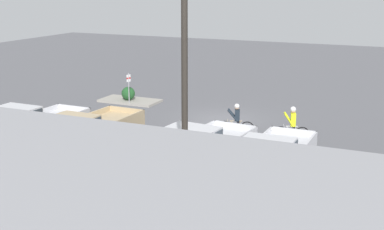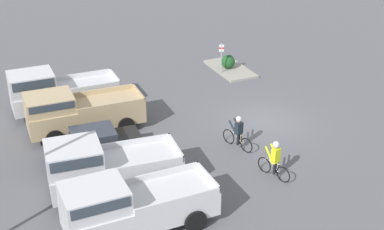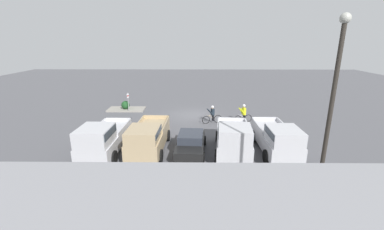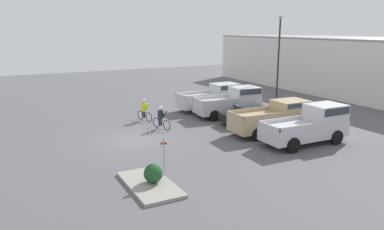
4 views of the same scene
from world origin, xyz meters
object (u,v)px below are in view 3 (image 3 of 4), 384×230
(pickup_truck_2, at_px, (148,137))
(cyclist_0, at_px, (212,114))
(shrub, at_px, (126,105))
(pickup_truck_1, at_px, (233,138))
(lamppost, at_px, (330,115))
(pickup_truck_0, at_px, (277,138))
(pickup_truck_3, at_px, (103,139))
(fire_lane_sign, at_px, (128,100))
(sedan_0, at_px, (191,143))
(cyclist_1, at_px, (243,113))

(pickup_truck_2, bearing_deg, cyclist_0, -125.95)
(pickup_truck_2, xyz_separation_m, shrub, (4.29, -10.62, -0.55))
(pickup_truck_1, distance_m, shrub, 14.71)
(pickup_truck_2, relative_size, lamppost, 0.70)
(pickup_truck_0, relative_size, pickup_truck_2, 0.98)
(pickup_truck_1, distance_m, lamppost, 7.77)
(pickup_truck_1, distance_m, cyclist_0, 6.77)
(pickup_truck_3, xyz_separation_m, lamppost, (-10.72, 6.30, 3.47))
(pickup_truck_2, bearing_deg, pickup_truck_1, 177.05)
(fire_lane_sign, bearing_deg, lamppost, 125.04)
(pickup_truck_0, height_order, sedan_0, pickup_truck_0)
(fire_lane_sign, height_order, lamppost, lamppost)
(sedan_0, bearing_deg, fire_lane_sign, -56.11)
(cyclist_1, relative_size, lamppost, 0.21)
(pickup_truck_1, bearing_deg, pickup_truck_0, -177.93)
(pickup_truck_0, bearing_deg, shrub, -40.38)
(pickup_truck_2, distance_m, fire_lane_sign, 10.55)
(sedan_0, bearing_deg, pickup_truck_2, 1.15)
(pickup_truck_2, xyz_separation_m, lamppost, (-7.93, 6.82, 3.55))
(pickup_truck_1, bearing_deg, pickup_truck_3, 1.59)
(sedan_0, height_order, cyclist_1, cyclist_1)
(pickup_truck_0, height_order, lamppost, lamppost)
(pickup_truck_0, distance_m, pickup_truck_3, 11.22)
(cyclist_0, xyz_separation_m, lamppost, (-3.28, 13.23, 3.85))
(pickup_truck_1, height_order, cyclist_0, pickup_truck_1)
(fire_lane_sign, xyz_separation_m, lamppost, (-11.70, 16.68, 3.42))
(pickup_truck_1, height_order, pickup_truck_2, pickup_truck_1)
(shrub, bearing_deg, cyclist_0, 154.76)
(cyclist_0, bearing_deg, cyclist_1, -176.10)
(pickup_truck_2, height_order, pickup_truck_3, pickup_truck_3)
(cyclist_1, bearing_deg, pickup_truck_3, 34.70)
(pickup_truck_0, distance_m, cyclist_0, 7.60)
(cyclist_1, xyz_separation_m, fire_lane_sign, (11.25, -3.26, 0.36))
(pickup_truck_2, relative_size, fire_lane_sign, 2.73)
(pickup_truck_1, relative_size, cyclist_1, 3.14)
(sedan_0, distance_m, pickup_truck_3, 5.66)
(fire_lane_sign, height_order, shrub, fire_lane_sign)
(sedan_0, height_order, fire_lane_sign, fire_lane_sign)
(cyclist_0, height_order, lamppost, lamppost)
(lamppost, bearing_deg, pickup_truck_1, -70.13)
(sedan_0, xyz_separation_m, shrub, (7.10, -10.56, -0.13))
(pickup_truck_2, height_order, lamppost, lamppost)
(cyclist_1, bearing_deg, sedan_0, 54.46)
(sedan_0, distance_m, pickup_truck_2, 2.85)
(sedan_0, relative_size, cyclist_0, 2.44)
(fire_lane_sign, relative_size, shrub, 2.39)
(pickup_truck_0, height_order, shrub, pickup_truck_0)
(pickup_truck_0, xyz_separation_m, pickup_truck_2, (8.42, -0.18, -0.02))
(pickup_truck_0, distance_m, lamppost, 7.53)
(pickup_truck_0, distance_m, fire_lane_sign, 15.79)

